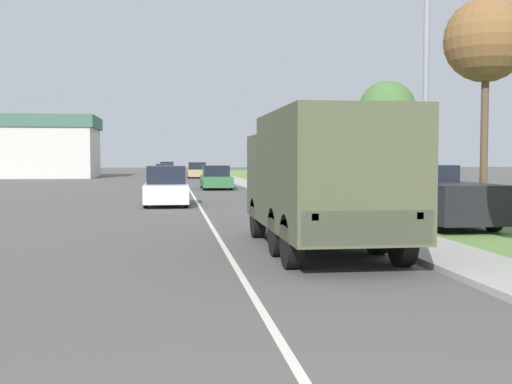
{
  "coord_description": "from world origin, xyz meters",
  "views": [
    {
      "loc": [
        -1.23,
        -3.05,
        2.1
      ],
      "look_at": [
        0.85,
        12.48,
        1.25
      ],
      "focal_mm": 45.0,
      "sensor_mm": 36.0,
      "label": 1
    }
  ],
  "objects_px": {
    "car_nearest_ahead": "(166,188)",
    "car_second_ahead": "(216,178)",
    "lamp_post": "(419,35)",
    "car_farthest_ahead": "(167,169)",
    "pickup_truck": "(435,196)",
    "car_third_ahead": "(165,173)",
    "car_fourth_ahead": "(197,171)",
    "military_truck": "(322,175)"
  },
  "relations": [
    {
      "from": "pickup_truck",
      "to": "car_farthest_ahead",
      "type": "bearing_deg",
      "value": 98.03
    },
    {
      "from": "car_third_ahead",
      "to": "military_truck",
      "type": "bearing_deg",
      "value": -84.89
    },
    {
      "from": "military_truck",
      "to": "car_fourth_ahead",
      "type": "xyz_separation_m",
      "value": [
        -0.65,
        51.38,
        -0.98
      ]
    },
    {
      "from": "car_third_ahead",
      "to": "lamp_post",
      "type": "xyz_separation_m",
      "value": [
        6.31,
        -42.52,
        4.28
      ]
    },
    {
      "from": "military_truck",
      "to": "lamp_post",
      "type": "bearing_deg",
      "value": 12.81
    },
    {
      "from": "lamp_post",
      "to": "car_fourth_ahead",
      "type": "bearing_deg",
      "value": 93.49
    },
    {
      "from": "car_third_ahead",
      "to": "car_farthest_ahead",
      "type": "relative_size",
      "value": 1.16
    },
    {
      "from": "car_second_ahead",
      "to": "lamp_post",
      "type": "xyz_separation_m",
      "value": [
        2.81,
        -27.9,
        4.27
      ]
    },
    {
      "from": "military_truck",
      "to": "car_second_ahead",
      "type": "height_order",
      "value": "military_truck"
    },
    {
      "from": "car_third_ahead",
      "to": "pickup_truck",
      "type": "bearing_deg",
      "value": -77.29
    },
    {
      "from": "car_second_ahead",
      "to": "car_farthest_ahead",
      "type": "bearing_deg",
      "value": 95.27
    },
    {
      "from": "car_nearest_ahead",
      "to": "car_second_ahead",
      "type": "distance_m",
      "value": 14.56
    },
    {
      "from": "car_nearest_ahead",
      "to": "lamp_post",
      "type": "relative_size",
      "value": 0.53
    },
    {
      "from": "car_fourth_ahead",
      "to": "lamp_post",
      "type": "height_order",
      "value": "lamp_post"
    },
    {
      "from": "car_farthest_ahead",
      "to": "lamp_post",
      "type": "bearing_deg",
      "value": -84.52
    },
    {
      "from": "car_second_ahead",
      "to": "car_nearest_ahead",
      "type": "bearing_deg",
      "value": -102.6
    },
    {
      "from": "car_second_ahead",
      "to": "car_third_ahead",
      "type": "height_order",
      "value": "car_second_ahead"
    },
    {
      "from": "car_farthest_ahead",
      "to": "lamp_post",
      "type": "relative_size",
      "value": 0.48
    },
    {
      "from": "car_farthest_ahead",
      "to": "car_nearest_ahead",
      "type": "bearing_deg",
      "value": -89.75
    },
    {
      "from": "car_second_ahead",
      "to": "pickup_truck",
      "type": "xyz_separation_m",
      "value": [
        5.12,
        -23.58,
        0.19
      ]
    },
    {
      "from": "car_nearest_ahead",
      "to": "lamp_post",
      "type": "distance_m",
      "value": 15.52
    },
    {
      "from": "car_fourth_ahead",
      "to": "pickup_truck",
      "type": "height_order",
      "value": "pickup_truck"
    },
    {
      "from": "car_nearest_ahead",
      "to": "car_farthest_ahead",
      "type": "relative_size",
      "value": 1.1
    },
    {
      "from": "military_truck",
      "to": "car_farthest_ahead",
      "type": "distance_m",
      "value": 65.39
    },
    {
      "from": "lamp_post",
      "to": "car_second_ahead",
      "type": "bearing_deg",
      "value": 95.74
    },
    {
      "from": "car_nearest_ahead",
      "to": "car_fourth_ahead",
      "type": "bearing_deg",
      "value": 85.57
    },
    {
      "from": "car_third_ahead",
      "to": "pickup_truck",
      "type": "height_order",
      "value": "pickup_truck"
    },
    {
      "from": "car_farthest_ahead",
      "to": "military_truck",
      "type": "bearing_deg",
      "value": -86.71
    },
    {
      "from": "car_fourth_ahead",
      "to": "car_farthest_ahead",
      "type": "xyz_separation_m",
      "value": [
        -3.1,
        13.89,
        -0.02
      ]
    },
    {
      "from": "military_truck",
      "to": "car_nearest_ahead",
      "type": "bearing_deg",
      "value": 103.92
    },
    {
      "from": "military_truck",
      "to": "car_second_ahead",
      "type": "xyz_separation_m",
      "value": [
        -0.35,
        28.46,
        -0.99
      ]
    },
    {
      "from": "pickup_truck",
      "to": "lamp_post",
      "type": "bearing_deg",
      "value": -118.15
    },
    {
      "from": "military_truck",
      "to": "car_nearest_ahead",
      "type": "distance_m",
      "value": 14.71
    },
    {
      "from": "car_nearest_ahead",
      "to": "pickup_truck",
      "type": "xyz_separation_m",
      "value": [
        8.29,
        -9.37,
        0.13
      ]
    },
    {
      "from": "car_farthest_ahead",
      "to": "car_third_ahead",
      "type": "bearing_deg",
      "value": -90.26
    },
    {
      "from": "military_truck",
      "to": "car_farthest_ahead",
      "type": "xyz_separation_m",
      "value": [
        -3.75,
        65.28,
        -0.99
      ]
    },
    {
      "from": "car_nearest_ahead",
      "to": "car_second_ahead",
      "type": "xyz_separation_m",
      "value": [
        3.18,
        14.21,
        -0.06
      ]
    },
    {
      "from": "car_fourth_ahead",
      "to": "pickup_truck",
      "type": "distance_m",
      "value": 46.82
    },
    {
      "from": "car_nearest_ahead",
      "to": "car_third_ahead",
      "type": "xyz_separation_m",
      "value": [
        -0.32,
        28.84,
        -0.08
      ]
    },
    {
      "from": "car_nearest_ahead",
      "to": "car_farthest_ahead",
      "type": "bearing_deg",
      "value": 90.25
    },
    {
      "from": "car_third_ahead",
      "to": "pickup_truck",
      "type": "xyz_separation_m",
      "value": [
        8.62,
        -38.21,
        0.21
      ]
    },
    {
      "from": "car_fourth_ahead",
      "to": "car_farthest_ahead",
      "type": "relative_size",
      "value": 1.08
    }
  ]
}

